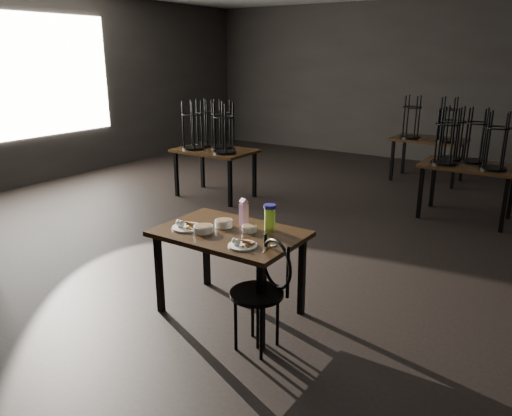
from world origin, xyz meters
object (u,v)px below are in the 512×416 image
Objects in this scene: main_table at (230,240)px; water_bottle at (270,217)px; juice_carton at (244,213)px; bentwood_chair at (264,285)px.

water_bottle reaches higher than main_table.
juice_carton is (0.02, 0.19, 0.19)m from main_table.
main_table is 5.38× the size of water_bottle.
water_bottle is (0.25, 0.02, 0.00)m from juice_carton.
juice_carton reaches higher than main_table.
water_bottle is (0.26, 0.21, 0.19)m from main_table.
bentwood_chair is at bearing -27.46° from main_table.
main_table is 0.27m from juice_carton.
main_table is at bearing 177.48° from bentwood_chair.
main_table is 0.39m from water_bottle.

